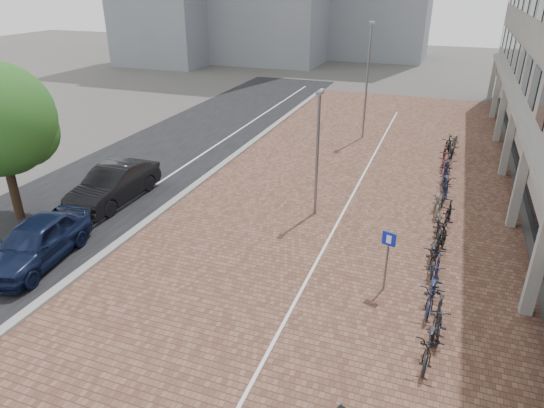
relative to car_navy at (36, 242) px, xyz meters
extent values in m
plane|color=#474442|center=(6.98, -1.27, -0.79)|extent=(140.00, 140.00, 0.00)
cube|color=brown|center=(8.98, 10.73, -0.78)|extent=(14.50, 42.00, 0.04)
cube|color=black|center=(-2.02, 10.73, -0.78)|extent=(8.00, 50.00, 0.03)
cube|color=gray|center=(1.88, 10.73, -0.72)|extent=(0.35, 42.00, 0.14)
cube|color=white|center=(-0.02, 10.73, -0.77)|extent=(0.12, 44.00, 0.00)
cube|color=white|center=(9.18, 10.73, -0.75)|extent=(0.10, 30.00, 0.00)
cube|color=black|center=(16.58, 14.73, 0.91)|extent=(0.15, 38.00, 3.20)
cube|color=#9A9A95|center=(16.38, 14.73, 2.66)|extent=(1.60, 38.00, 0.30)
cube|color=#9A9A95|center=(15.78, 2.73, 0.91)|extent=(0.35, 0.35, 3.40)
cube|color=#9A9A95|center=(15.78, 8.73, 0.91)|extent=(0.35, 0.35, 3.40)
cube|color=#9A9A95|center=(15.78, 14.73, 0.91)|extent=(0.35, 0.35, 3.40)
cube|color=#9A9A95|center=(15.78, 20.73, 0.91)|extent=(0.35, 0.35, 3.40)
cube|color=#9A9A95|center=(15.78, 26.73, 0.91)|extent=(0.35, 0.35, 3.40)
cube|color=#9A9A95|center=(15.78, 32.73, 0.91)|extent=(0.35, 0.35, 3.40)
imported|color=black|center=(0.00, 0.00, 0.00)|extent=(2.45, 4.84, 1.58)
imported|color=black|center=(-0.65, 5.20, 0.03)|extent=(1.76, 4.97, 1.63)
cylinder|color=slate|center=(11.63, 2.46, 0.17)|extent=(0.07, 0.07, 1.93)
cube|color=#0D1DB3|center=(11.63, 2.43, 1.10)|extent=(0.43, 0.18, 0.44)
cylinder|color=slate|center=(8.06, 7.06, 1.78)|extent=(0.12, 0.12, 5.13)
cylinder|color=slate|center=(7.95, 18.51, 2.61)|extent=(0.12, 0.12, 6.81)
cylinder|color=#382619|center=(-3.36, 2.40, 0.61)|extent=(0.36, 0.36, 2.80)
sphere|color=#25531C|center=(-2.86, 3.00, 2.81)|extent=(2.80, 2.80, 2.80)
imported|color=black|center=(13.21, -0.27, -0.27)|extent=(0.85, 2.02, 1.04)
imported|color=black|center=(13.36, 0.88, -0.26)|extent=(0.55, 1.76, 1.05)
imported|color=#161F3E|center=(13.12, 2.03, -0.27)|extent=(0.81, 2.01, 1.04)
imported|color=#151B3A|center=(13.16, 3.18, -0.26)|extent=(0.56, 1.77, 1.05)
imported|color=black|center=(13.01, 4.33, -0.27)|extent=(0.78, 2.00, 1.04)
imported|color=black|center=(13.20, 5.48, -0.26)|extent=(0.82, 1.81, 1.05)
imported|color=black|center=(13.10, 6.63, -0.27)|extent=(0.78, 2.00, 1.04)
imported|color=black|center=(13.36, 7.78, -0.26)|extent=(0.72, 1.80, 1.05)
imported|color=#54514C|center=(12.92, 8.93, -0.27)|extent=(0.73, 1.99, 1.04)
imported|color=#131B36|center=(13.17, 10.08, -0.26)|extent=(0.67, 1.79, 1.05)
imported|color=black|center=(13.17, 11.23, -0.27)|extent=(0.72, 1.98, 1.04)
imported|color=#131335|center=(13.04, 12.38, -0.26)|extent=(0.51, 1.75, 1.05)
imported|color=black|center=(13.17, 13.53, -0.27)|extent=(0.76, 2.00, 1.04)
imported|color=#4F151C|center=(12.92, 14.68, -0.26)|extent=(0.50, 1.75, 1.05)
imported|color=black|center=(13.28, 15.83, -0.27)|extent=(0.88, 2.03, 1.04)
imported|color=black|center=(13.02, 16.98, -0.26)|extent=(0.81, 1.81, 1.05)
imported|color=#504F49|center=(13.36, 18.13, -0.27)|extent=(0.98, 2.05, 1.04)
camera|label=1|loc=(12.74, -10.87, 8.27)|focal=31.91mm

